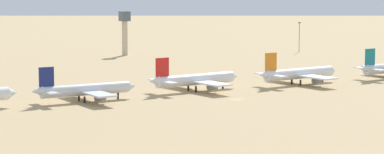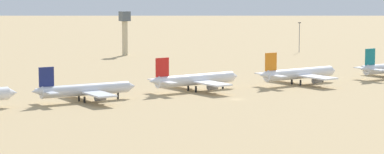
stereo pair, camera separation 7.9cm
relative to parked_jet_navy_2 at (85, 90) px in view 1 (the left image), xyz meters
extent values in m
plane|color=tan|center=(48.92, -21.24, -4.21)|extent=(4000.00, 4000.00, 0.00)
cone|color=white|center=(-25.03, 1.67, 0.46)|extent=(3.67, 4.49, 4.22)
cylinder|color=silver|center=(0.39, 0.01, 0.04)|extent=(32.42, 4.61, 4.04)
cone|color=silver|center=(17.98, 0.31, 0.04)|extent=(3.10, 3.89, 3.84)
cone|color=silver|center=(-17.20, -0.30, 0.65)|extent=(4.10, 3.51, 3.44)
cube|color=navy|center=(-13.77, -0.24, 5.35)|extent=(5.27, 0.60, 6.57)
cube|color=silver|center=(-13.84, 3.80, 0.44)|extent=(3.36, 6.93, 0.36)
cube|color=silver|center=(-13.70, -4.28, 0.44)|extent=(3.36, 6.93, 0.36)
cube|color=silver|center=(1.40, 0.02, -0.57)|extent=(7.44, 32.47, 0.57)
cylinder|color=slate|center=(2.28, 7.62, -1.98)|extent=(3.68, 2.29, 2.22)
cylinder|color=slate|center=(2.54, -7.54, -1.98)|extent=(3.68, 2.29, 2.22)
cylinder|color=black|center=(12.68, 0.22, -3.10)|extent=(0.71, 0.71, 2.22)
cylinder|color=black|center=(-1.17, 2.41, -3.10)|extent=(0.71, 0.71, 2.22)
cylinder|color=black|center=(-1.09, -2.45, -3.10)|extent=(0.71, 0.71, 2.22)
cylinder|color=white|center=(46.96, 4.60, 0.27)|extent=(34.36, 7.12, 4.27)
cone|color=white|center=(65.45, 6.15, 0.27)|extent=(3.53, 4.31, 4.05)
cone|color=white|center=(28.47, 3.04, 0.91)|extent=(4.55, 3.97, 3.63)
cube|color=red|center=(32.08, 3.34, 5.87)|extent=(5.57, 1.00, 6.93)
cube|color=white|center=(31.73, 7.59, 0.70)|extent=(4.01, 7.51, 0.38)
cube|color=white|center=(32.44, -0.91, 0.70)|extent=(4.01, 7.51, 0.38)
cube|color=white|center=(48.02, 4.69, -0.37)|extent=(10.09, 34.61, 0.60)
cylinder|color=slate|center=(48.41, 12.75, -1.86)|extent=(4.02, 2.66, 2.35)
cylinder|color=slate|center=(49.76, -3.19, -1.86)|extent=(4.02, 2.66, 2.35)
cylinder|color=black|center=(59.88, 5.69, -3.04)|extent=(0.75, 0.75, 2.35)
cylinder|color=black|center=(45.15, 7.01, -3.04)|extent=(0.75, 0.75, 2.35)
cylinder|color=black|center=(45.58, 1.91, -3.04)|extent=(0.75, 0.75, 2.35)
cylinder|color=white|center=(93.17, 0.78, 0.32)|extent=(34.75, 7.38, 4.31)
cone|color=white|center=(111.86, 2.46, 0.32)|extent=(3.59, 4.37, 4.10)
cone|color=white|center=(74.48, -0.90, 0.97)|extent=(4.62, 4.04, 3.67)
cube|color=orange|center=(78.14, -0.57, 5.98)|extent=(5.63, 1.04, 7.01)
cube|color=white|center=(77.75, 3.73, 0.75)|extent=(4.09, 7.61, 0.39)
cube|color=white|center=(78.52, -4.86, 0.75)|extent=(4.09, 7.61, 0.39)
cube|color=white|center=(94.24, 0.88, -0.33)|extent=(10.39, 35.02, 0.60)
cylinder|color=slate|center=(94.60, 9.03, -1.84)|extent=(4.08, 2.71, 2.37)
cylinder|color=slate|center=(96.04, -7.08, -1.84)|extent=(4.08, 2.71, 2.37)
cylinder|color=black|center=(106.23, 1.95, -3.02)|extent=(0.75, 0.75, 2.37)
cylinder|color=black|center=(91.33, 3.21, -3.02)|extent=(0.75, 0.75, 2.37)
cylinder|color=black|center=(91.79, -1.94, -3.02)|extent=(0.75, 0.75, 2.37)
cone|color=silver|center=(124.26, -2.70, 0.87)|extent=(4.48, 3.89, 3.60)
cube|color=#14727A|center=(127.84, -2.45, 5.79)|extent=(5.53, 0.92, 6.88)
cube|color=silver|center=(127.55, 1.77, 0.66)|extent=(3.89, 7.42, 0.38)
cube|color=silver|center=(128.14, -6.67, 0.66)|extent=(3.89, 7.42, 0.38)
cylinder|color=slate|center=(144.18, 6.66, -1.88)|extent=(3.97, 2.59, 2.33)
cylinder|color=#C6B793|center=(88.03, 155.06, 5.52)|extent=(3.20, 3.20, 19.45)
cube|color=#4C5660|center=(88.03, 155.06, 17.98)|extent=(5.20, 5.20, 5.49)
cylinder|color=#59595E|center=(185.52, 121.39, 4.45)|extent=(0.36, 0.36, 17.31)
cube|color=#333333|center=(185.52, 121.39, 13.35)|extent=(1.80, 0.50, 0.50)
camera|label=1|loc=(-104.42, -256.17, 36.77)|focal=75.04mm
camera|label=2|loc=(-104.35, -256.21, 36.77)|focal=75.04mm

